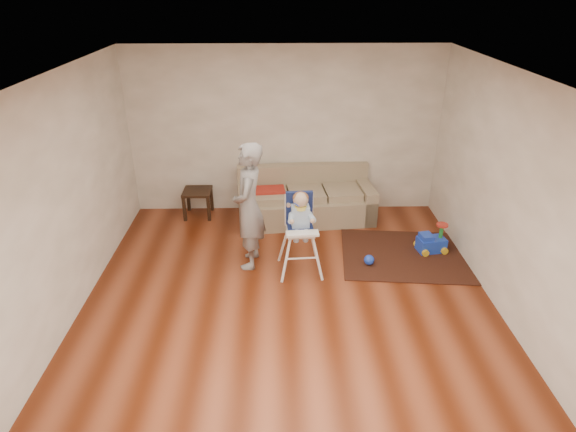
{
  "coord_description": "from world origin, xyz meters",
  "views": [
    {
      "loc": [
        -0.11,
        -4.78,
        3.57
      ],
      "look_at": [
        0.0,
        0.4,
        1.0
      ],
      "focal_mm": 30.0,
      "sensor_mm": 36.0,
      "label": 1
    }
  ],
  "objects_px": {
    "ride_on_toy": "(432,238)",
    "high_chair": "(300,234)",
    "sofa": "(306,196)",
    "side_table": "(198,203)",
    "toy_ball": "(369,260)",
    "adult": "(249,207)"
  },
  "relations": [
    {
      "from": "side_table",
      "to": "toy_ball",
      "type": "relative_size",
      "value": 3.19
    },
    {
      "from": "sofa",
      "to": "side_table",
      "type": "bearing_deg",
      "value": 168.49
    },
    {
      "from": "toy_ball",
      "to": "adult",
      "type": "distance_m",
      "value": 1.82
    },
    {
      "from": "side_table",
      "to": "ride_on_toy",
      "type": "distance_m",
      "value": 3.75
    },
    {
      "from": "high_chair",
      "to": "sofa",
      "type": "bearing_deg",
      "value": 80.31
    },
    {
      "from": "side_table",
      "to": "ride_on_toy",
      "type": "bearing_deg",
      "value": -19.71
    },
    {
      "from": "side_table",
      "to": "high_chair",
      "type": "xyz_separation_m",
      "value": [
        1.61,
        -1.72,
        0.33
      ]
    },
    {
      "from": "toy_ball",
      "to": "high_chair",
      "type": "distance_m",
      "value": 1.07
    },
    {
      "from": "side_table",
      "to": "adult",
      "type": "height_order",
      "value": "adult"
    },
    {
      "from": "side_table",
      "to": "toy_ball",
      "type": "xyz_separation_m",
      "value": [
        2.57,
        -1.62,
        -0.14
      ]
    },
    {
      "from": "sofa",
      "to": "side_table",
      "type": "xyz_separation_m",
      "value": [
        -1.77,
        0.18,
        -0.19
      ]
    },
    {
      "from": "toy_ball",
      "to": "high_chair",
      "type": "bearing_deg",
      "value": -174.24
    },
    {
      "from": "toy_ball",
      "to": "ride_on_toy",
      "type": "bearing_deg",
      "value": 20.41
    },
    {
      "from": "sofa",
      "to": "ride_on_toy",
      "type": "distance_m",
      "value": 2.08
    },
    {
      "from": "ride_on_toy",
      "to": "high_chair",
      "type": "distance_m",
      "value": 2.0
    },
    {
      "from": "sofa",
      "to": "adult",
      "type": "distance_m",
      "value": 1.65
    },
    {
      "from": "side_table",
      "to": "adult",
      "type": "bearing_deg",
      "value": -58.43
    },
    {
      "from": "sofa",
      "to": "adult",
      "type": "bearing_deg",
      "value": -127.46
    },
    {
      "from": "high_chair",
      "to": "ride_on_toy",
      "type": "bearing_deg",
      "value": 9.47
    },
    {
      "from": "toy_ball",
      "to": "high_chair",
      "type": "relative_size",
      "value": 0.12
    },
    {
      "from": "sofa",
      "to": "ride_on_toy",
      "type": "height_order",
      "value": "sofa"
    },
    {
      "from": "side_table",
      "to": "ride_on_toy",
      "type": "height_order",
      "value": "side_table"
    }
  ]
}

